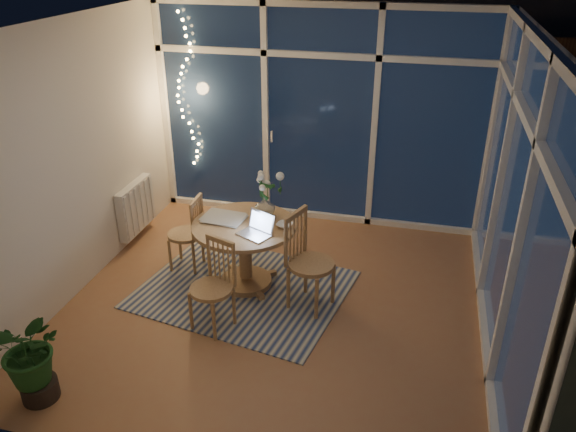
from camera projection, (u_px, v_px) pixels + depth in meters
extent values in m
plane|color=#9D6544|center=(277.00, 303.00, 5.49)|extent=(4.00, 4.00, 0.00)
plane|color=white|center=(275.00, 26.00, 4.33)|extent=(4.00, 4.00, 0.00)
cube|color=silver|center=(320.00, 117.00, 6.64)|extent=(4.00, 0.04, 2.60)
cube|color=silver|center=(185.00, 316.00, 3.17)|extent=(4.00, 0.04, 2.60)
cube|color=silver|center=(74.00, 161.00, 5.34)|extent=(0.04, 4.00, 2.60)
cube|color=silver|center=(518.00, 205.00, 4.48)|extent=(0.04, 4.00, 2.60)
cube|color=white|center=(319.00, 118.00, 6.61)|extent=(4.00, 0.10, 2.60)
cube|color=white|center=(513.00, 204.00, 4.49)|extent=(0.10, 4.00, 2.60)
cube|color=silver|center=(136.00, 207.00, 6.51)|extent=(0.10, 0.70, 0.58)
cube|color=black|center=(379.00, 146.00, 9.75)|extent=(12.00, 6.00, 0.10)
cube|color=#3B2015|center=(358.00, 83.00, 9.86)|extent=(11.00, 0.08, 1.80)
sphere|color=black|center=(284.00, 142.00, 8.41)|extent=(0.90, 0.90, 0.90)
cube|color=beige|center=(243.00, 289.00, 5.70)|extent=(2.23, 1.91, 0.01)
cylinder|color=olive|center=(245.00, 255.00, 5.63)|extent=(1.19, 1.19, 0.70)
cube|color=olive|center=(185.00, 232.00, 5.91)|extent=(0.40, 0.40, 0.84)
cube|color=olive|center=(311.00, 262.00, 5.24)|extent=(0.58, 0.58, 0.99)
cube|color=olive|center=(211.00, 287.00, 4.97)|extent=(0.52, 0.52, 0.87)
imported|color=white|center=(265.00, 207.00, 5.59)|extent=(0.23, 0.23, 0.21)
imported|color=white|center=(284.00, 225.00, 5.42)|extent=(0.18, 0.18, 0.04)
cube|color=beige|center=(225.00, 218.00, 5.58)|extent=(0.44, 0.37, 0.02)
cube|color=black|center=(249.00, 231.00, 5.34)|extent=(0.10, 0.05, 0.01)
imported|color=#19471B|center=(32.00, 359.00, 4.21)|extent=(0.61, 0.55, 0.76)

